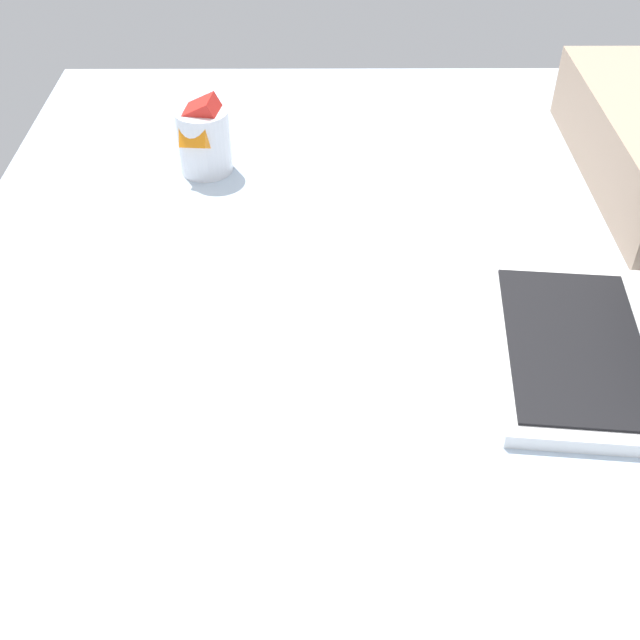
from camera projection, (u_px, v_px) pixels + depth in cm
name	position (u px, v px, depth cm)	size (l,w,h in cm)	color
bed_mattress	(433.00, 404.00, 107.10)	(180.00, 140.00, 18.00)	silver
laptop	(615.00, 331.00, 98.32)	(35.08, 26.10, 23.00)	silver
snack_cup	(204.00, 139.00, 132.91)	(10.30, 9.00, 13.50)	silver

